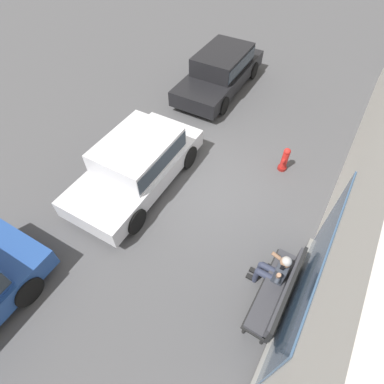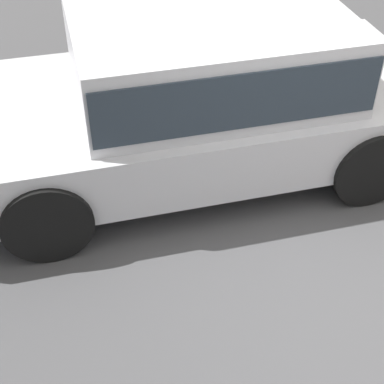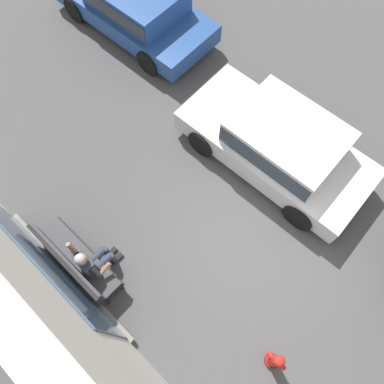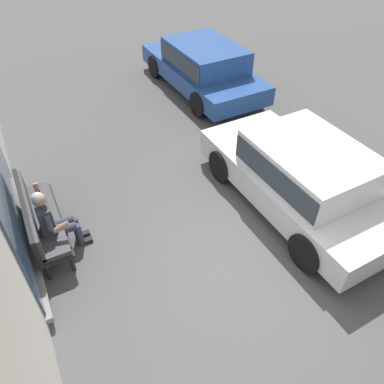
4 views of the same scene
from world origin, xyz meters
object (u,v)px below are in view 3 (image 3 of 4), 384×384
Objects in this scene: parked_car_mid at (280,143)px; parked_car_far at (134,4)px; bench at (74,261)px; person_on_phone at (92,262)px; fire_hydrant at (275,361)px.

parked_car_far is (5.28, -0.75, -0.03)m from parked_car_mid.
parked_car_mid is 0.95× the size of parked_car_far.
parked_car_mid is (-1.32, -4.61, 0.24)m from bench.
person_on_phone is 1.62× the size of fire_hydrant.
parked_car_mid reaches higher than parked_car_far.
bench is at bearing 35.18° from person_on_phone.
parked_car_far is at bearing -53.52° from bench.
fire_hydrant is (-3.90, -1.26, -0.16)m from bench.
person_on_phone is (-0.31, -0.22, 0.13)m from bench.
parked_car_mid is at bearing -102.88° from person_on_phone.
person_on_phone is 4.50m from parked_car_mid.
bench is at bearing 126.48° from parked_car_far.
bench is 0.41m from person_on_phone.
parked_car_far is 5.60× the size of fire_hydrant.
bench is 4.80m from parked_car_mid.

